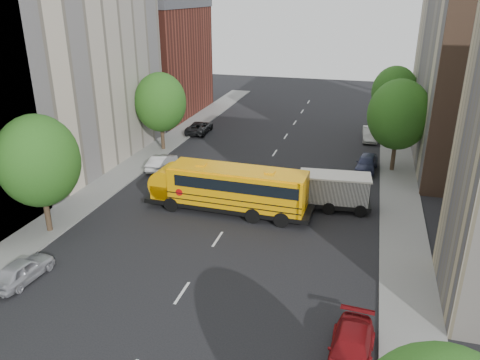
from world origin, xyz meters
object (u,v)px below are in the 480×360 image
at_px(street_tree_5, 395,92).
at_px(parked_car_5, 370,134).
at_px(street_tree_2, 160,102).
at_px(school_bus, 227,187).
at_px(safari_truck, 328,190).
at_px(parked_car_0, 23,270).
at_px(street_tree_1, 38,161).
at_px(parked_car_4, 367,163).
at_px(street_tree_4, 399,115).
at_px(parked_car_2, 199,127).
at_px(parked_car_3, 351,350).
at_px(parked_car_1, 162,162).

distance_m(street_tree_5, parked_car_5, 5.47).
bearing_deg(street_tree_2, school_bus, -48.81).
height_order(safari_truck, parked_car_0, safari_truck).
bearing_deg(parked_car_0, safari_truck, -133.35).
xyz_separation_m(street_tree_1, parked_car_4, (19.80, 17.43, -4.24)).
distance_m(street_tree_4, parked_car_2, 22.10).
xyz_separation_m(street_tree_4, parked_car_2, (-20.60, 6.69, -4.42)).
bearing_deg(street_tree_1, street_tree_2, 90.00).
xyz_separation_m(street_tree_1, parked_car_0, (2.20, -5.24, -4.30)).
bearing_deg(parked_car_2, safari_truck, 131.91).
height_order(street_tree_4, parked_car_5, street_tree_4).
bearing_deg(street_tree_1, parked_car_3, -18.68).
bearing_deg(street_tree_5, parked_car_1, -139.14).
xyz_separation_m(street_tree_1, parked_car_5, (19.88, 26.93, -4.25)).
bearing_deg(parked_car_5, street_tree_4, -79.32).
height_order(parked_car_0, parked_car_4, parked_car_4).
bearing_deg(street_tree_1, street_tree_4, 39.29).
height_order(street_tree_4, parked_car_2, street_tree_4).
distance_m(street_tree_2, parked_car_3, 31.93).
xyz_separation_m(school_bus, parked_car_3, (9.45, -12.87, -1.25)).
bearing_deg(parked_car_3, parked_car_1, 135.98).
xyz_separation_m(parked_car_0, parked_car_4, (17.60, 22.67, 0.06)).
distance_m(street_tree_5, parked_car_3, 36.98).
relative_size(safari_truck, parked_car_4, 1.55).
height_order(school_bus, parked_car_4, school_bus).
bearing_deg(parked_car_1, street_tree_4, -164.91).
distance_m(parked_car_3, parked_car_4, 24.13).
distance_m(street_tree_4, parked_car_4, 4.92).
distance_m(street_tree_2, parked_car_5, 22.18).
height_order(street_tree_1, school_bus, street_tree_1).
bearing_deg(school_bus, street_tree_4, 47.30).
height_order(street_tree_4, safari_truck, street_tree_4).
distance_m(school_bus, parked_car_0, 14.08).
distance_m(street_tree_1, school_bus, 12.43).
bearing_deg(school_bus, parked_car_4, 51.86).
height_order(street_tree_4, parked_car_1, street_tree_4).
xyz_separation_m(parked_car_1, parked_car_2, (-0.80, 11.82, -0.00)).
relative_size(street_tree_1, school_bus, 0.65).
height_order(parked_car_2, parked_car_3, parked_car_2).
bearing_deg(parked_car_2, parked_car_4, 155.85).
distance_m(parked_car_2, parked_car_4, 19.78).
distance_m(school_bus, safari_truck, 7.32).
xyz_separation_m(parked_car_0, parked_car_3, (17.60, -1.46, 0.01)).
bearing_deg(parked_car_4, street_tree_2, -175.97).
bearing_deg(parked_car_5, parked_car_3, -92.81).
bearing_deg(parked_car_3, parked_car_4, 94.01).
xyz_separation_m(safari_truck, parked_car_2, (-15.85, 16.11, -0.76)).
bearing_deg(street_tree_1, parked_car_1, 80.30).
distance_m(parked_car_0, parked_car_4, 28.70).
bearing_deg(parked_car_3, parked_car_5, 93.88).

